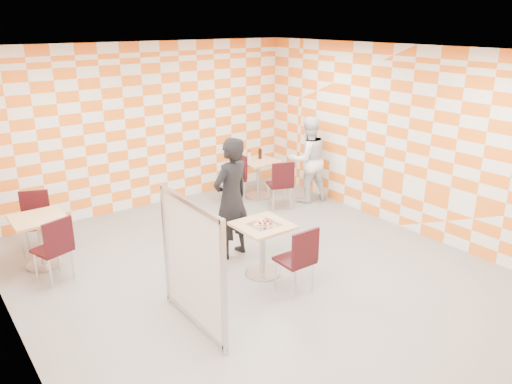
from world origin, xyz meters
The scene contains 15 objects.
room_shell centered at (0.00, 0.54, 1.50)m, with size 7.00×7.00×7.00m.
main_table centered at (0.07, 0.01, 0.51)m, with size 0.70×0.70×0.75m.
second_table centered at (1.92, 2.62, 0.51)m, with size 0.70×0.70×0.75m.
empty_table centered at (-2.32, 2.06, 0.51)m, with size 0.70×0.70×0.75m.
chair_main_front centered at (0.12, -0.70, 0.54)m, with size 0.42×0.43×0.92m.
chair_second_front centered at (1.85, 1.81, 0.54)m, with size 0.55×0.55×0.92m.
chair_second_side centered at (1.41, 2.66, 0.54)m, with size 0.44×0.43×0.92m.
chair_empty_near centered at (-2.28, 1.45, 0.54)m, with size 0.53×0.54×0.92m.
chair_empty_far centered at (-2.24, 2.65, 0.54)m, with size 0.55×0.56×0.92m.
partition centered at (-1.30, -0.52, 0.79)m, with size 0.08×1.38×1.55m.
man_dark centered at (0.05, 0.75, 0.90)m, with size 0.66×0.43×1.81m, color black.
man_white centered at (2.55, 1.88, 0.83)m, with size 0.80×0.63×1.66m, color white.
pizza_on_foil centered at (0.07, -0.01, 0.77)m, with size 0.40×0.40×0.04m.
sport_bottle centered at (1.77, 2.73, 0.84)m, with size 0.06×0.06×0.20m.
soda_bottle centered at (2.02, 2.70, 0.85)m, with size 0.07×0.07×0.23m.
Camera 1 is at (-3.65, -4.95, 3.38)m, focal length 35.00 mm.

